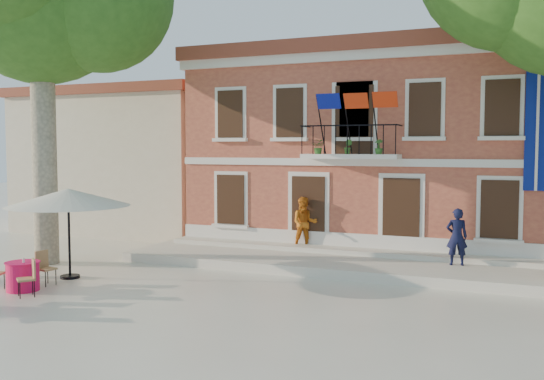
{
  "coord_description": "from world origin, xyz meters",
  "views": [
    {
      "loc": [
        7.3,
        -13.76,
        3.78
      ],
      "look_at": [
        0.07,
        3.5,
        2.48
      ],
      "focal_mm": 40.0,
      "sensor_mm": 36.0,
      "label": 1
    }
  ],
  "objects_px": {
    "patio_umbrella": "(68,198)",
    "pedestrian_orange": "(305,223)",
    "pedestrian_navy": "(457,237)",
    "cafe_table_3": "(23,275)"
  },
  "relations": [
    {
      "from": "patio_umbrella",
      "to": "pedestrian_orange",
      "type": "relative_size",
      "value": 1.95
    },
    {
      "from": "pedestrian_navy",
      "to": "pedestrian_orange",
      "type": "relative_size",
      "value": 0.94
    },
    {
      "from": "patio_umbrella",
      "to": "pedestrian_orange",
      "type": "distance_m",
      "value": 7.8
    },
    {
      "from": "pedestrian_navy",
      "to": "cafe_table_3",
      "type": "bearing_deg",
      "value": 18.58
    },
    {
      "from": "patio_umbrella",
      "to": "pedestrian_navy",
      "type": "bearing_deg",
      "value": 24.84
    },
    {
      "from": "patio_umbrella",
      "to": "cafe_table_3",
      "type": "xyz_separation_m",
      "value": [
        -0.07,
        -1.72,
        -1.92
      ]
    },
    {
      "from": "cafe_table_3",
      "to": "pedestrian_navy",
      "type": "bearing_deg",
      "value": 32.0
    },
    {
      "from": "patio_umbrella",
      "to": "pedestrian_navy",
      "type": "relative_size",
      "value": 2.07
    },
    {
      "from": "pedestrian_orange",
      "to": "cafe_table_3",
      "type": "relative_size",
      "value": 0.97
    },
    {
      "from": "pedestrian_orange",
      "to": "pedestrian_navy",
      "type": "bearing_deg",
      "value": -29.89
    }
  ]
}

